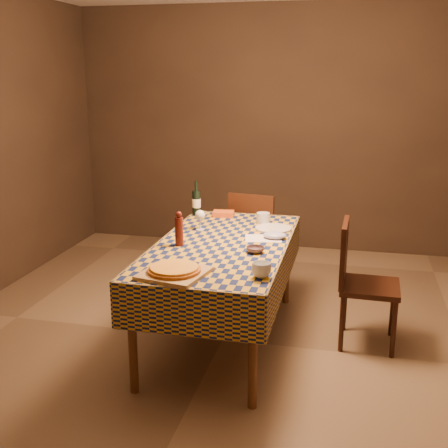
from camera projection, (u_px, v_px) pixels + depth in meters
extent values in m
plane|color=brown|center=(223.00, 339.00, 4.28)|extent=(5.00, 5.00, 0.00)
cube|color=#34271D|center=(274.00, 130.00, 6.27)|extent=(4.50, 0.10, 2.70)
cube|color=#34271D|center=(18.00, 300.00, 1.57)|extent=(4.50, 0.10, 2.70)
cylinder|color=brown|center=(132.00, 338.00, 3.48)|extent=(0.06, 0.06, 0.75)
cylinder|color=brown|center=(253.00, 351.00, 3.31)|extent=(0.06, 0.06, 0.75)
cylinder|color=brown|center=(203.00, 256.00, 5.04)|extent=(0.06, 0.06, 0.75)
cylinder|color=brown|center=(287.00, 262.00, 4.88)|extent=(0.06, 0.06, 0.75)
cube|color=brown|center=(222.00, 247.00, 4.08)|extent=(0.90, 1.80, 0.03)
cube|color=brown|center=(222.00, 244.00, 4.08)|extent=(0.92, 1.82, 0.02)
cube|color=brown|center=(186.00, 313.00, 3.25)|extent=(0.94, 0.01, 0.30)
cube|color=brown|center=(246.00, 230.00, 4.97)|extent=(0.94, 0.01, 0.30)
cube|color=brown|center=(162.00, 258.00, 4.22)|extent=(0.01, 1.84, 0.30)
cube|color=brown|center=(286.00, 267.00, 4.01)|extent=(0.01, 1.84, 0.30)
cube|color=#AC8850|center=(174.00, 273.00, 3.43)|extent=(0.43, 0.43, 0.02)
cylinder|color=#9B5319|center=(174.00, 270.00, 3.42)|extent=(0.43, 0.43, 0.02)
cylinder|color=gold|center=(174.00, 267.00, 3.42)|extent=(0.39, 0.39, 0.01)
cylinder|color=#481410|center=(179.00, 232.00, 3.99)|extent=(0.08, 0.08, 0.21)
sphere|color=#481410|center=(179.00, 214.00, 3.96)|extent=(0.05, 0.05, 0.05)
imported|color=#59434B|center=(255.00, 250.00, 3.86)|extent=(0.14, 0.14, 0.04)
cylinder|color=white|center=(200.00, 229.00, 4.42)|extent=(0.08, 0.08, 0.00)
cylinder|color=white|center=(200.00, 224.00, 4.41)|extent=(0.01, 0.01, 0.07)
sphere|color=white|center=(200.00, 215.00, 4.39)|extent=(0.08, 0.08, 0.08)
ellipsoid|color=#41071A|center=(200.00, 216.00, 4.39)|extent=(0.05, 0.05, 0.03)
cylinder|color=black|center=(196.00, 203.00, 4.86)|extent=(0.09, 0.09, 0.21)
cylinder|color=black|center=(196.00, 186.00, 4.82)|extent=(0.04, 0.04, 0.09)
cylinder|color=#EEEBCB|center=(196.00, 203.00, 4.86)|extent=(0.10, 0.10, 0.08)
cylinder|color=#BABFC1|center=(263.00, 218.00, 4.58)|extent=(0.11, 0.11, 0.09)
cube|color=#CA521A|center=(224.00, 214.00, 4.83)|extent=(0.19, 0.15, 0.04)
cylinder|color=silver|center=(273.00, 228.00, 4.42)|extent=(0.32, 0.32, 0.02)
imported|color=silver|center=(261.00, 270.00, 3.38)|extent=(0.15, 0.15, 0.09)
cube|color=silver|center=(263.00, 238.00, 4.18)|extent=(0.30, 0.25, 0.00)
ellipsoid|color=#A2AAD0|center=(275.00, 235.00, 4.18)|extent=(0.20, 0.17, 0.05)
cube|color=black|center=(257.00, 241.00, 5.24)|extent=(0.47, 0.47, 0.04)
cube|color=black|center=(251.00, 220.00, 4.99)|extent=(0.42, 0.09, 0.46)
cylinder|color=black|center=(280.00, 261.00, 5.40)|extent=(0.04, 0.04, 0.43)
cylinder|color=black|center=(244.00, 257.00, 5.52)|extent=(0.04, 0.04, 0.43)
cylinder|color=black|center=(270.00, 273.00, 5.08)|extent=(0.04, 0.04, 0.43)
cylinder|color=black|center=(232.00, 268.00, 5.20)|extent=(0.04, 0.04, 0.43)
cube|color=black|center=(370.00, 287.00, 4.11)|extent=(0.43, 0.43, 0.04)
cube|color=black|center=(344.00, 252.00, 4.09)|extent=(0.05, 0.42, 0.46)
cylinder|color=black|center=(394.00, 330.00, 3.95)|extent=(0.04, 0.04, 0.43)
cylinder|color=black|center=(392.00, 309.00, 4.29)|extent=(0.04, 0.04, 0.43)
cylinder|color=black|center=(342.00, 324.00, 4.04)|extent=(0.04, 0.04, 0.43)
cylinder|color=black|center=(345.00, 305.00, 4.38)|extent=(0.04, 0.04, 0.43)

